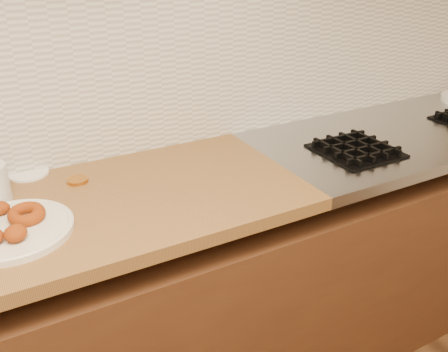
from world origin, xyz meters
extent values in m
cube|color=tan|center=(0.00, 2.00, 1.35)|extent=(4.00, 0.02, 2.70)
cube|color=#4A2915|center=(0.00, 1.69, 0.39)|extent=(3.60, 0.60, 0.77)
cube|color=#9EA0A5|center=(1.15, 1.69, 0.88)|extent=(1.30, 0.62, 0.04)
cube|color=beige|center=(0.00, 1.99, 1.20)|extent=(3.60, 0.02, 0.60)
cube|color=black|center=(0.80, 1.61, 0.90)|extent=(0.26, 0.26, 0.01)
cube|color=black|center=(0.71, 1.61, 0.92)|extent=(0.01, 0.24, 0.02)
cube|color=black|center=(0.80, 1.52, 0.92)|extent=(0.24, 0.01, 0.02)
cube|color=black|center=(0.77, 1.61, 0.92)|extent=(0.01, 0.24, 0.02)
cube|color=black|center=(0.80, 1.58, 0.92)|extent=(0.24, 0.01, 0.02)
cube|color=black|center=(0.83, 1.61, 0.92)|extent=(0.01, 0.24, 0.02)
cube|color=black|center=(0.80, 1.64, 0.92)|extent=(0.24, 0.01, 0.02)
cube|color=black|center=(0.89, 1.61, 0.92)|extent=(0.01, 0.24, 0.02)
cube|color=black|center=(0.80, 1.70, 0.92)|extent=(0.24, 0.01, 0.02)
cylinder|color=silver|center=(-0.34, 1.63, 0.91)|extent=(0.30, 0.30, 0.02)
torus|color=#9C3401|center=(-0.30, 1.65, 0.93)|extent=(0.10, 0.10, 0.04)
ellipsoid|color=#9C3401|center=(-0.33, 1.56, 0.94)|extent=(0.07, 0.07, 0.04)
cylinder|color=white|center=(-0.25, 1.97, 0.90)|extent=(0.13, 0.13, 0.01)
cylinder|color=#BD7827|center=(-0.12, 1.84, 0.91)|extent=(0.08, 0.08, 0.01)
camera|label=1|loc=(-0.36, 0.48, 1.56)|focal=38.00mm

